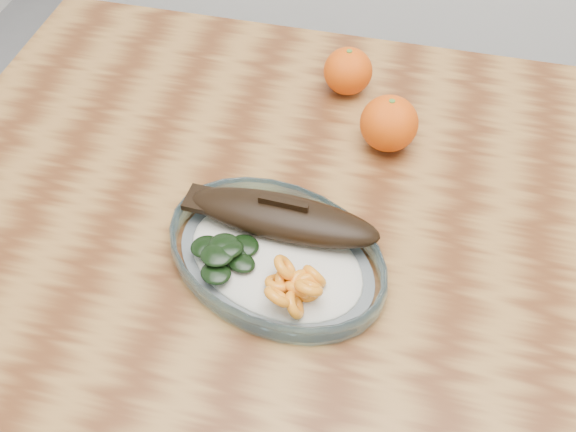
{
  "coord_description": "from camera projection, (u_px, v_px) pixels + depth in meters",
  "views": [
    {
      "loc": [
        0.04,
        -0.6,
        1.42
      ],
      "look_at": [
        -0.1,
        -0.03,
        0.77
      ],
      "focal_mm": 45.0,
      "sensor_mm": 36.0,
      "label": 1
    }
  ],
  "objects": [
    {
      "name": "orange_right",
      "position": [
        389.0,
        123.0,
        0.96
      ],
      "size": [
        0.08,
        0.08,
        0.08
      ],
      "primitive_type": "sphere",
      "color": "#E43C04",
      "rests_on": "dining_table"
    },
    {
      "name": "plated_meal",
      "position": [
        276.0,
        252.0,
        0.84
      ],
      "size": [
        0.65,
        0.65,
        0.08
      ],
      "rotation": [
        0.0,
        0.0,
        -0.39
      ],
      "color": "white",
      "rests_on": "dining_table"
    },
    {
      "name": "orange_left",
      "position": [
        348.0,
        71.0,
        1.05
      ],
      "size": [
        0.07,
        0.07,
        0.07
      ],
      "primitive_type": "sphere",
      "color": "#E43C04",
      "rests_on": "dining_table"
    },
    {
      "name": "dining_table",
      "position": [
        365.0,
        274.0,
        0.96
      ],
      "size": [
        1.2,
        0.8,
        0.75
      ],
      "color": "#582E14",
      "rests_on": "ground"
    }
  ]
}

